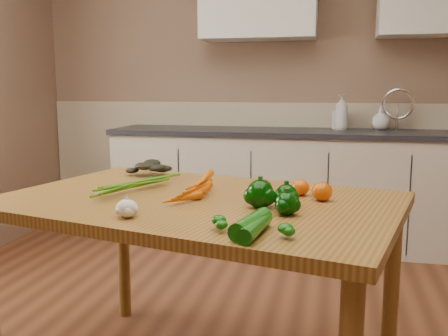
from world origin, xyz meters
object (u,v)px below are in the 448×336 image
at_px(tomato_a, 263,188).
at_px(tomato_b, 300,187).
at_px(pepper_c, 286,204).
at_px(zucchini_b, 251,224).
at_px(carrot_bunch, 176,186).
at_px(leafy_greens, 147,165).
at_px(zucchini_a, 254,228).
at_px(tomato_c, 322,192).
at_px(soap_bottle_a, 342,112).
at_px(soap_bottle_b, 339,116).
at_px(table, 198,220).
at_px(pepper_a, 260,194).
at_px(soap_bottle_c, 381,118).
at_px(pepper_b, 286,196).
at_px(garlic_bulb, 127,208).

height_order(tomato_a, tomato_b, tomato_a).
distance_m(pepper_c, zucchini_b, 0.25).
xyz_separation_m(carrot_bunch, leafy_greens, (-0.27, 0.40, 0.02)).
xyz_separation_m(tomato_a, zucchini_a, (0.05, -0.53, -0.01)).
distance_m(carrot_bunch, zucchini_a, 0.61).
distance_m(tomato_b, tomato_c, 0.12).
bearing_deg(zucchini_b, soap_bottle_a, 83.88).
xyz_separation_m(soap_bottle_b, tomato_c, (-0.07, -2.19, -0.17)).
height_order(leafy_greens, tomato_b, leafy_greens).
relative_size(table, leafy_greens, 7.85).
bearing_deg(pepper_a, soap_bottle_c, 75.58).
bearing_deg(carrot_bunch, tomato_b, 25.70).
height_order(soap_bottle_a, soap_bottle_b, soap_bottle_a).
bearing_deg(pepper_c, tomato_c, 65.52).
distance_m(pepper_b, pepper_c, 0.11).
distance_m(garlic_bulb, pepper_b, 0.56).
xyz_separation_m(pepper_a, tomato_c, (0.21, 0.16, -0.01)).
distance_m(soap_bottle_a, pepper_a, 2.28).
distance_m(pepper_b, tomato_c, 0.18).
height_order(soap_bottle_a, tomato_c, soap_bottle_a).
distance_m(pepper_b, tomato_b, 0.21).
height_order(soap_bottle_b, tomato_c, soap_bottle_b).
bearing_deg(soap_bottle_b, table, -179.34).
distance_m(table, soap_bottle_c, 2.40).
bearing_deg(soap_bottle_c, tomato_c, 142.46).
xyz_separation_m(carrot_bunch, zucchini_a, (0.39, -0.47, -0.01)).
distance_m(pepper_c, zucchini_a, 0.27).
bearing_deg(pepper_a, soap_bottle_a, 82.48).
bearing_deg(garlic_bulb, pepper_b, 27.58).
xyz_separation_m(soap_bottle_c, tomato_b, (-0.47, -2.09, -0.16)).
bearing_deg(tomato_c, pepper_c, -114.48).
xyz_separation_m(tomato_b, tomato_c, (0.09, -0.08, 0.00)).
height_order(table, carrot_bunch, carrot_bunch).
relative_size(garlic_bulb, pepper_b, 0.88).
relative_size(table, pepper_c, 21.46).
xyz_separation_m(soap_bottle_b, pepper_b, (-0.19, -2.32, -0.16)).
bearing_deg(soap_bottle_b, pepper_c, -170.05).
height_order(soap_bottle_b, tomato_b, soap_bottle_b).
xyz_separation_m(table, pepper_c, (0.36, -0.19, 0.13)).
bearing_deg(pepper_c, soap_bottle_a, 85.18).
bearing_deg(soap_bottle_b, leafy_greens, 167.67).
height_order(tomato_a, tomato_c, tomato_c).
distance_m(carrot_bunch, garlic_bulb, 0.36).
relative_size(pepper_b, tomato_c, 1.05).
height_order(leafy_greens, tomato_a, leafy_greens).
height_order(soap_bottle_c, tomato_b, soap_bottle_c).
height_order(pepper_b, zucchini_b, pepper_b).
relative_size(leafy_greens, tomato_a, 2.95).
bearing_deg(tomato_a, leafy_greens, 151.21).
relative_size(soap_bottle_b, pepper_a, 2.10).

